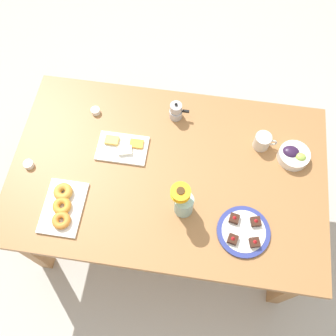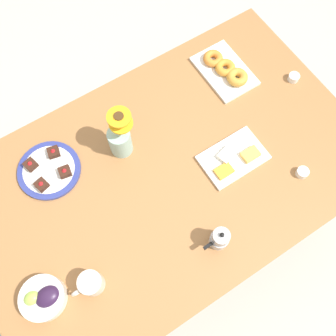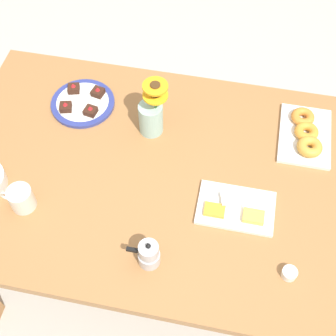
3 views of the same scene
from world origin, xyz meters
name	(u,v)px [view 1 (image 1 of 3)]	position (x,y,z in m)	size (l,w,h in m)	color
ground_plane	(168,217)	(0.00, 0.00, 0.00)	(6.00, 6.00, 0.00)	#B7B2A8
dining_table	(168,178)	(0.00, 0.00, 0.65)	(1.60, 1.00, 0.74)	#9E6B3D
coffee_mug	(262,141)	(0.46, 0.22, 0.78)	(0.12, 0.08, 0.09)	beige
grape_bowl	(294,155)	(0.62, 0.17, 0.77)	(0.16, 0.16, 0.07)	white
cheese_platter	(123,148)	(-0.25, 0.10, 0.75)	(0.26, 0.17, 0.03)	white
croissant_platter	(63,206)	(-0.47, -0.27, 0.76)	(0.19, 0.28, 0.05)	white
jam_cup_honey	(96,111)	(-0.44, 0.29, 0.76)	(0.05, 0.05, 0.03)	white
jam_cup_berry	(29,164)	(-0.70, -0.07, 0.76)	(0.05, 0.05, 0.03)	white
dessert_plate	(244,231)	(0.40, -0.26, 0.75)	(0.25, 0.25, 0.05)	navy
flower_vase	(183,203)	(0.10, -0.19, 0.82)	(0.11, 0.09, 0.24)	#99C1B7
moka_pot	(176,111)	(-0.01, 0.33, 0.79)	(0.11, 0.07, 0.12)	#B7B7BC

